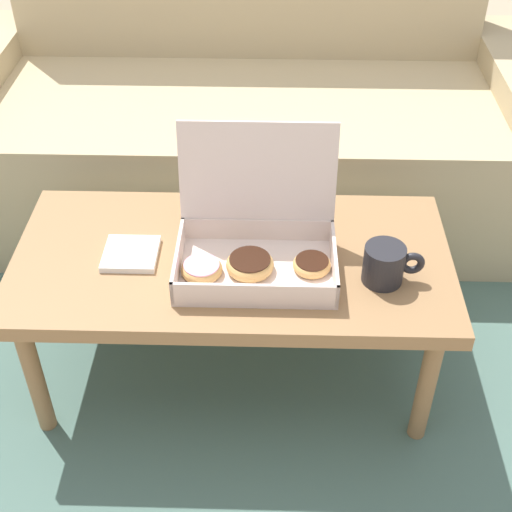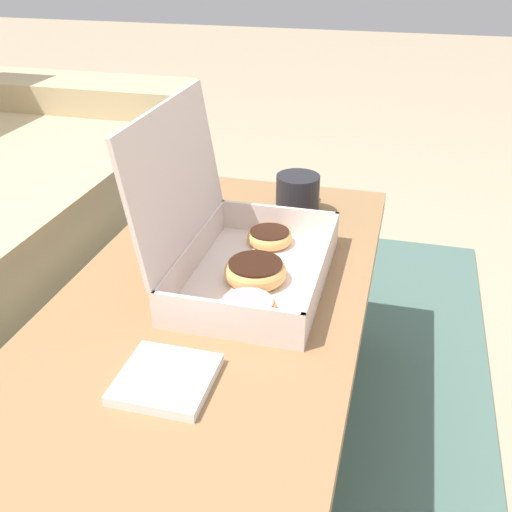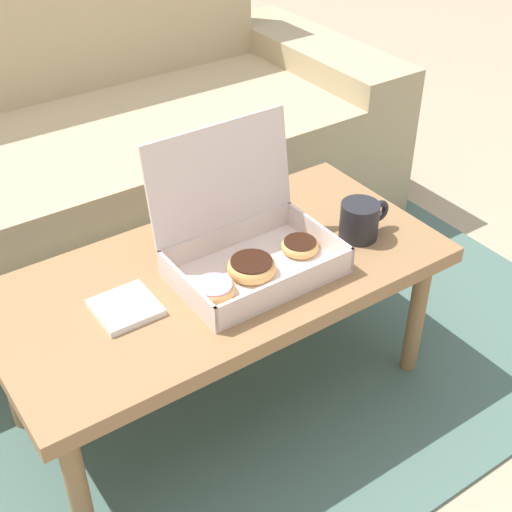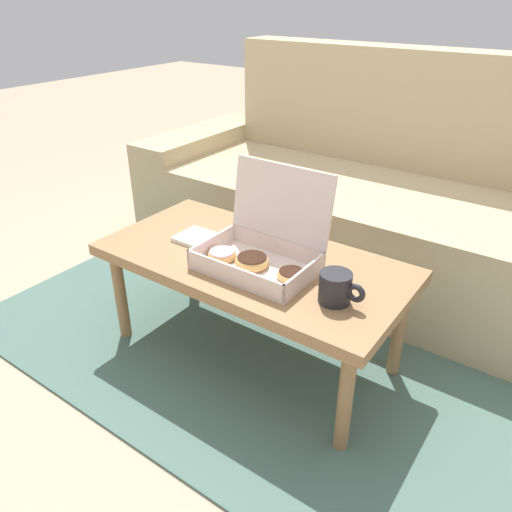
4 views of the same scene
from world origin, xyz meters
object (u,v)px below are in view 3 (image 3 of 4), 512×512
at_px(coffee_table, 220,284).
at_px(coffee_mug, 360,220).
at_px(couch, 76,160).
at_px(pastry_box, 247,247).

bearing_deg(coffee_table, coffee_mug, -12.63).
bearing_deg(couch, coffee_mug, -69.39).
relative_size(couch, coffee_table, 1.95).
bearing_deg(coffee_mug, pastry_box, 171.06).
height_order(coffee_table, pastry_box, pastry_box).
relative_size(couch, coffee_mug, 14.77).
bearing_deg(coffee_mug, coffee_table, 167.37).
relative_size(pastry_box, coffee_mug, 2.64).
distance_m(couch, coffee_mug, 1.03).
xyz_separation_m(pastry_box, coffee_mug, (0.30, -0.05, -0.01)).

